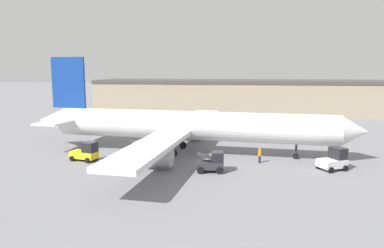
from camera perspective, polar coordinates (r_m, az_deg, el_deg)
ground_plane at (r=47.14m, az=-0.00°, el=-4.49°), size 400.00×400.00×0.00m
terminal_building at (r=87.52m, az=11.16°, el=4.05°), size 77.69×13.58×7.73m
airplane at (r=46.71m, az=-1.27°, el=-0.26°), size 41.96×39.26×12.04m
ground_crew_worker at (r=43.05m, az=10.28°, el=-4.68°), size 0.37×0.37×1.70m
baggage_tug at (r=44.93m, az=-15.86°, el=-4.17°), size 3.44×2.46×2.26m
belt_loader_truck at (r=38.87m, az=3.08°, el=-5.86°), size 2.90×2.08×2.12m
pushback_tug at (r=42.36m, az=20.80°, el=-5.14°), size 3.28×3.13×2.35m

